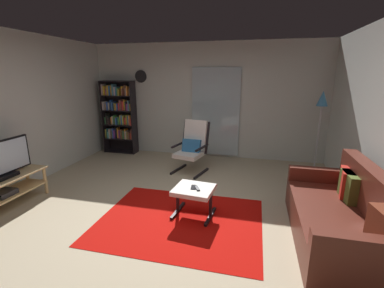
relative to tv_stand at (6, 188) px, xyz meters
name	(u,v)px	position (x,y,z in m)	size (l,w,h in m)	color
ground_plane	(165,214)	(2.29, 0.36, -0.31)	(7.02, 7.02, 0.00)	#BEAC8C
wall_back	(205,101)	(2.29, 3.26, 0.99)	(5.60, 0.06, 2.60)	silver
glass_door_panel	(215,113)	(2.55, 3.20, 0.74)	(1.10, 0.01, 2.00)	silver
area_rug	(180,220)	(2.54, 0.24, -0.30)	(2.14, 1.69, 0.01)	#C00D08
tv_stand	(6,188)	(0.00, 0.00, 0.00)	(0.45, 1.15, 0.47)	tan
television	(2,161)	(0.00, 0.01, 0.42)	(0.20, 0.90, 0.54)	black
bookshelf_near_tv	(119,114)	(0.21, 3.02, 0.65)	(0.80, 0.30, 1.75)	black
leather_sofa	(342,217)	(4.48, 0.25, 0.01)	(0.87, 1.83, 0.89)	#5B251A
lounge_armchair	(192,145)	(2.26, 2.13, 0.23)	(0.70, 0.77, 1.02)	black
ottoman	(194,193)	(2.69, 0.43, 0.03)	(0.57, 0.53, 0.41)	white
tv_remote	(197,188)	(2.74, 0.41, 0.11)	(0.04, 0.14, 0.02)	black
cell_phone	(194,187)	(2.68, 0.44, 0.11)	(0.07, 0.14, 0.01)	black
floor_lamp_by_shelf	(321,109)	(4.56, 2.24, 1.00)	(0.22, 0.22, 1.62)	#A5A5AD
wall_clock	(141,76)	(0.75, 3.19, 1.54)	(0.29, 0.03, 0.29)	silver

